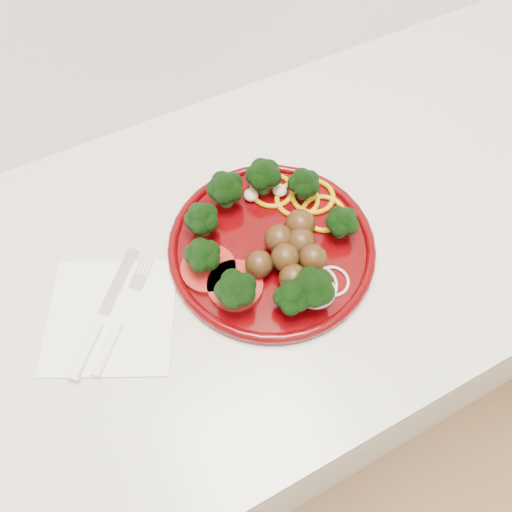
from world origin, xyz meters
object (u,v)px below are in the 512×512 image
napkin (111,316)px  knife (97,327)px  plate (271,242)px  fork (114,334)px

napkin → knife: knife is taller
plate → fork: size_ratio=2.16×
napkin → fork: fork is taller
napkin → fork: bearing=-99.8°
plate → knife: (-0.26, -0.00, -0.01)m
knife → fork: bearing=-97.0°
knife → fork: (0.02, -0.02, -0.00)m
knife → fork: knife is taller
plate → fork: 0.24m
napkin → fork: 0.03m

